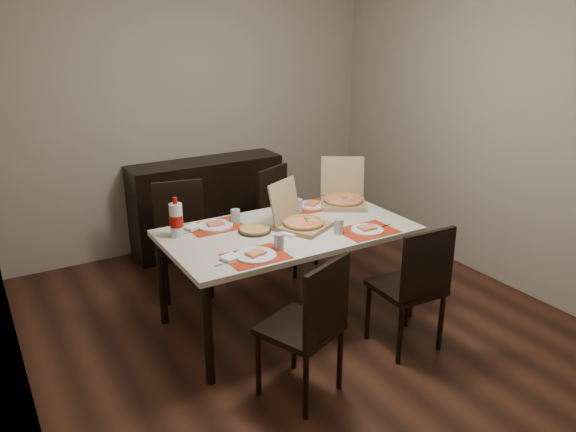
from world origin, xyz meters
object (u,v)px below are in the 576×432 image
(sideboard, at_px, (207,205))
(pizza_box_center, at_px, (300,221))
(soda_bottle, at_px, (176,220))
(chair_near_right, at_px, (414,283))
(chair_near_left, at_px, (310,323))
(dining_table, at_px, (288,237))
(dip_bowl, at_px, (290,215))
(chair_far_right, at_px, (283,213))
(chair_far_left, at_px, (182,233))

(sideboard, relative_size, pizza_box_center, 3.11)
(soda_bottle, bearing_deg, chair_near_right, -40.14)
(chair_near_left, bearing_deg, soda_bottle, 108.23)
(chair_near_left, xyz_separation_m, chair_near_right, (0.89, 0.08, 0.00))
(dining_table, relative_size, dip_bowl, 15.35)
(dining_table, xyz_separation_m, pizza_box_center, (0.09, -0.02, 0.12))
(chair_near_right, height_order, soda_bottle, soda_bottle)
(sideboard, xyz_separation_m, dining_table, (-0.05, -1.67, 0.23))
(sideboard, relative_size, chair_far_right, 1.61)
(sideboard, distance_m, dining_table, 1.68)
(sideboard, height_order, chair_near_left, chair_near_left)
(dip_bowl, bearing_deg, sideboard, 93.78)
(chair_near_right, xyz_separation_m, dip_bowl, (-0.37, 1.02, 0.25))
(dining_table, height_order, chair_near_right, chair_near_right)
(pizza_box_center, bearing_deg, chair_near_right, -60.49)
(dip_bowl, bearing_deg, chair_near_left, -115.31)
(sideboard, relative_size, chair_near_right, 1.61)
(chair_near_left, distance_m, pizza_box_center, 1.01)
(sideboard, xyz_separation_m, chair_near_left, (-0.42, -2.54, 0.06))
(sideboard, height_order, pizza_box_center, pizza_box_center)
(dip_bowl, relative_size, soda_bottle, 0.41)
(chair_far_left, distance_m, soda_bottle, 0.77)
(dining_table, distance_m, chair_far_left, 1.05)
(chair_near_right, xyz_separation_m, chair_far_left, (-1.01, 1.70, 0.00))
(sideboard, distance_m, chair_far_right, 0.88)
(chair_far_left, xyz_separation_m, pizza_box_center, (0.58, -0.93, 0.29))
(sideboard, bearing_deg, dip_bowl, -86.22)
(pizza_box_center, bearing_deg, sideboard, 91.16)
(chair_near_left, height_order, soda_bottle, soda_bottle)
(chair_far_left, bearing_deg, pizza_box_center, -58.28)
(sideboard, height_order, dining_table, sideboard)
(chair_near_left, bearing_deg, sideboard, 80.55)
(chair_far_left, distance_m, dip_bowl, 0.97)
(chair_near_left, bearing_deg, dining_table, 67.03)
(chair_near_left, distance_m, soda_bottle, 1.26)
(chair_far_left, relative_size, dip_bowl, 7.93)
(chair_far_left, bearing_deg, sideboard, 54.27)
(chair_near_left, xyz_separation_m, soda_bottle, (-0.38, 1.15, 0.36))
(chair_near_right, relative_size, chair_far_right, 1.00)
(chair_near_right, distance_m, chair_far_left, 1.98)
(sideboard, distance_m, chair_far_left, 0.93)
(chair_near_left, bearing_deg, pizza_box_center, 61.73)
(chair_near_right, height_order, pizza_box_center, pizza_box_center)
(sideboard, distance_m, dip_bowl, 1.48)
(dining_table, xyz_separation_m, chair_far_right, (0.48, 0.90, -0.17))
(chair_far_right, bearing_deg, chair_near_left, -115.75)
(chair_near_right, relative_size, chair_far_left, 1.00)
(chair_far_right, bearing_deg, dip_bowl, -116.47)
(sideboard, bearing_deg, pizza_box_center, -88.84)
(pizza_box_center, distance_m, dip_bowl, 0.26)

